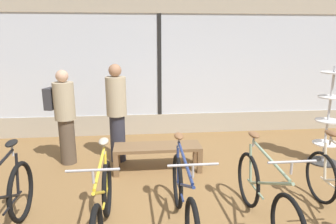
{
  "coord_description": "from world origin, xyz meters",
  "views": [
    {
      "loc": [
        -0.47,
        -3.18,
        2.11
      ],
      "look_at": [
        0.0,
        1.46,
        0.95
      ],
      "focal_mm": 32.0,
      "sensor_mm": 36.0,
      "label": 1
    }
  ],
  "objects_px": {
    "accessory_rack": "(327,125)",
    "customer_by_window": "(64,114)",
    "bicycle_center": "(184,200)",
    "bicycle_left": "(102,207)",
    "customer_near_rack": "(117,111)",
    "bicycle_right": "(265,197)",
    "display_bench": "(158,150)",
    "bicycle_far_left": "(1,214)"
  },
  "relations": [
    {
      "from": "bicycle_center",
      "to": "customer_by_window",
      "type": "bearing_deg",
      "value": 129.74
    },
    {
      "from": "customer_by_window",
      "to": "accessory_rack",
      "type": "bearing_deg",
      "value": -5.59
    },
    {
      "from": "bicycle_right",
      "to": "customer_by_window",
      "type": "bearing_deg",
      "value": 141.02
    },
    {
      "from": "customer_near_rack",
      "to": "bicycle_far_left",
      "type": "bearing_deg",
      "value": -115.32
    },
    {
      "from": "bicycle_center",
      "to": "bicycle_right",
      "type": "relative_size",
      "value": 1.01
    },
    {
      "from": "bicycle_center",
      "to": "accessory_rack",
      "type": "distance_m",
      "value": 3.16
    },
    {
      "from": "display_bench",
      "to": "bicycle_left",
      "type": "bearing_deg",
      "value": -112.49
    },
    {
      "from": "accessory_rack",
      "to": "customer_near_rack",
      "type": "bearing_deg",
      "value": 172.8
    },
    {
      "from": "bicycle_left",
      "to": "customer_near_rack",
      "type": "bearing_deg",
      "value": 89.12
    },
    {
      "from": "bicycle_left",
      "to": "bicycle_center",
      "type": "distance_m",
      "value": 0.88
    },
    {
      "from": "bicycle_center",
      "to": "display_bench",
      "type": "bearing_deg",
      "value": 96.45
    },
    {
      "from": "customer_near_rack",
      "to": "customer_by_window",
      "type": "distance_m",
      "value": 0.87
    },
    {
      "from": "bicycle_far_left",
      "to": "customer_by_window",
      "type": "height_order",
      "value": "customer_by_window"
    },
    {
      "from": "bicycle_right",
      "to": "customer_near_rack",
      "type": "relative_size",
      "value": 1.03
    },
    {
      "from": "bicycle_left",
      "to": "customer_near_rack",
      "type": "distance_m",
      "value": 2.2
    },
    {
      "from": "bicycle_right",
      "to": "display_bench",
      "type": "distance_m",
      "value": 1.99
    },
    {
      "from": "bicycle_far_left",
      "to": "bicycle_center",
      "type": "distance_m",
      "value": 1.88
    },
    {
      "from": "bicycle_right",
      "to": "accessory_rack",
      "type": "bearing_deg",
      "value": 43.14
    },
    {
      "from": "bicycle_left",
      "to": "display_bench",
      "type": "height_order",
      "value": "bicycle_left"
    },
    {
      "from": "accessory_rack",
      "to": "customer_by_window",
      "type": "bearing_deg",
      "value": 174.41
    },
    {
      "from": "bicycle_left",
      "to": "display_bench",
      "type": "bearing_deg",
      "value": 67.51
    },
    {
      "from": "bicycle_center",
      "to": "bicycle_right",
      "type": "bearing_deg",
      "value": -3.34
    },
    {
      "from": "bicycle_left",
      "to": "bicycle_right",
      "type": "bearing_deg",
      "value": 0.17
    },
    {
      "from": "accessory_rack",
      "to": "bicycle_left",
      "type": "bearing_deg",
      "value": -154.71
    },
    {
      "from": "bicycle_far_left",
      "to": "customer_near_rack",
      "type": "bearing_deg",
      "value": 64.68
    },
    {
      "from": "bicycle_center",
      "to": "customer_near_rack",
      "type": "distance_m",
      "value": 2.3
    },
    {
      "from": "bicycle_left",
      "to": "bicycle_right",
      "type": "relative_size",
      "value": 0.96
    },
    {
      "from": "customer_by_window",
      "to": "bicycle_left",
      "type": "bearing_deg",
      "value": -68.47
    },
    {
      "from": "bicycle_left",
      "to": "bicycle_center",
      "type": "height_order",
      "value": "bicycle_center"
    },
    {
      "from": "accessory_rack",
      "to": "bicycle_far_left",
      "type": "bearing_deg",
      "value": -159.28
    },
    {
      "from": "bicycle_far_left",
      "to": "customer_by_window",
      "type": "distance_m",
      "value": 2.22
    },
    {
      "from": "bicycle_right",
      "to": "customer_by_window",
      "type": "distance_m",
      "value": 3.39
    },
    {
      "from": "bicycle_far_left",
      "to": "display_bench",
      "type": "xyz_separation_m",
      "value": [
        1.69,
        1.72,
        -0.04
      ]
    },
    {
      "from": "bicycle_right",
      "to": "bicycle_center",
      "type": "bearing_deg",
      "value": 176.66
    },
    {
      "from": "bicycle_right",
      "to": "customer_near_rack",
      "type": "height_order",
      "value": "customer_near_rack"
    },
    {
      "from": "customer_near_rack",
      "to": "bicycle_center",
      "type": "bearing_deg",
      "value": -67.86
    },
    {
      "from": "accessory_rack",
      "to": "customer_near_rack",
      "type": "xyz_separation_m",
      "value": [
        -3.54,
        0.45,
        0.21
      ]
    },
    {
      "from": "display_bench",
      "to": "customer_by_window",
      "type": "height_order",
      "value": "customer_by_window"
    },
    {
      "from": "customer_by_window",
      "to": "customer_near_rack",
      "type": "bearing_deg",
      "value": 1.04
    },
    {
      "from": "bicycle_center",
      "to": "customer_by_window",
      "type": "relative_size",
      "value": 1.09
    },
    {
      "from": "bicycle_center",
      "to": "customer_by_window",
      "type": "distance_m",
      "value": 2.72
    },
    {
      "from": "bicycle_center",
      "to": "bicycle_left",
      "type": "bearing_deg",
      "value": -176.24
    }
  ]
}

